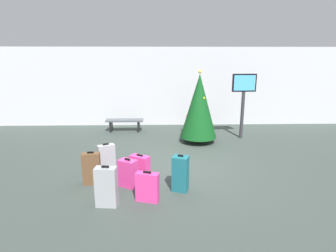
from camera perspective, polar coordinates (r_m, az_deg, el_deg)
The scene contains 13 objects.
ground_plane at distance 7.34m, azimuth 1.01°, elevation -8.52°, with size 16.00×16.00×0.00m, color #38423D.
back_wall at distance 11.66m, azimuth -0.02°, elevation 8.23°, with size 16.00×0.20×3.28m, color silver.
holiday_tree at distance 9.16m, azimuth 6.54°, elevation 4.19°, with size 1.23×1.23×2.45m.
flight_info_kiosk at distance 9.94m, azimuth 15.59°, elevation 6.48°, with size 0.85×0.14×2.30m.
waiting_bench at distance 10.82m, azimuth -9.07°, elevation 0.73°, with size 1.45×0.44×0.48m.
traveller_0 at distance 10.47m, azimuth 6.70°, elevation 3.40°, with size 0.40×0.40×1.72m.
suitcase_0 at distance 6.50m, azimuth -15.76°, elevation -8.60°, with size 0.41×0.24×0.78m.
suitcase_1 at distance 5.60m, azimuth -4.34°, elevation -12.66°, with size 0.50×0.30×0.64m.
suitcase_2 at distance 7.10m, azimuth -12.79°, elevation -6.61°, with size 0.46×0.36×0.75m.
suitcase_3 at distance 6.23m, azimuth -8.40°, elevation -9.78°, with size 0.47×0.42×0.66m.
suitcase_4 at distance 5.51m, azimuth -12.80°, elevation -12.34°, with size 0.43×0.26×0.83m.
suitcase_5 at distance 6.74m, azimuth -5.92°, elevation -8.32°, with size 0.52×0.44×0.56m.
suitcase_6 at distance 5.96m, azimuth 2.62°, elevation -9.94°, with size 0.40×0.36×0.82m.
Camera 1 is at (-0.31, -6.77, 2.81)m, focal length 29.03 mm.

